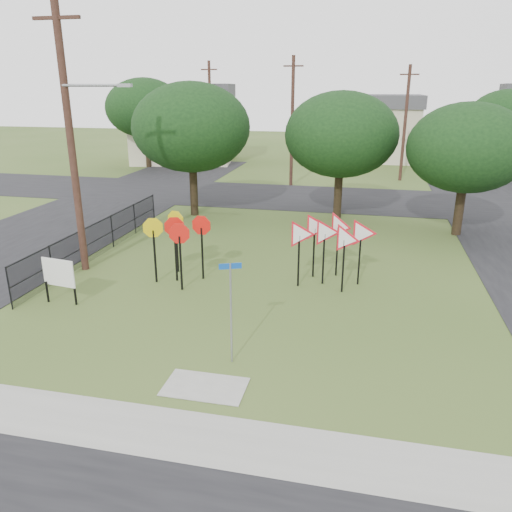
{
  "coord_description": "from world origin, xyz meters",
  "views": [
    {
      "loc": [
        3.51,
        -12.36,
        6.96
      ],
      "look_at": [
        0.07,
        3.0,
        1.6
      ],
      "focal_mm": 35.0,
      "sensor_mm": 36.0,
      "label": 1
    }
  ],
  "objects_px": {
    "yield_sign_cluster": "(330,235)",
    "info_board": "(59,274)",
    "street_name_sign": "(231,306)",
    "stop_sign_cluster": "(177,233)"
  },
  "relations": [
    {
      "from": "yield_sign_cluster",
      "to": "info_board",
      "type": "xyz_separation_m",
      "value": [
        -8.63,
        -3.85,
        -0.81
      ]
    },
    {
      "from": "street_name_sign",
      "to": "yield_sign_cluster",
      "type": "relative_size",
      "value": 0.86
    },
    {
      "from": "stop_sign_cluster",
      "to": "yield_sign_cluster",
      "type": "bearing_deg",
      "value": 10.05
    },
    {
      "from": "info_board",
      "to": "yield_sign_cluster",
      "type": "bearing_deg",
      "value": 24.04
    },
    {
      "from": "street_name_sign",
      "to": "yield_sign_cluster",
      "type": "bearing_deg",
      "value": 72.06
    },
    {
      "from": "street_name_sign",
      "to": "stop_sign_cluster",
      "type": "height_order",
      "value": "street_name_sign"
    },
    {
      "from": "stop_sign_cluster",
      "to": "yield_sign_cluster",
      "type": "xyz_separation_m",
      "value": [
        5.52,
        0.98,
        0.02
      ]
    },
    {
      "from": "street_name_sign",
      "to": "stop_sign_cluster",
      "type": "relative_size",
      "value": 1.12
    },
    {
      "from": "yield_sign_cluster",
      "to": "info_board",
      "type": "height_order",
      "value": "yield_sign_cluster"
    },
    {
      "from": "stop_sign_cluster",
      "to": "yield_sign_cluster",
      "type": "distance_m",
      "value": 5.6
    }
  ]
}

